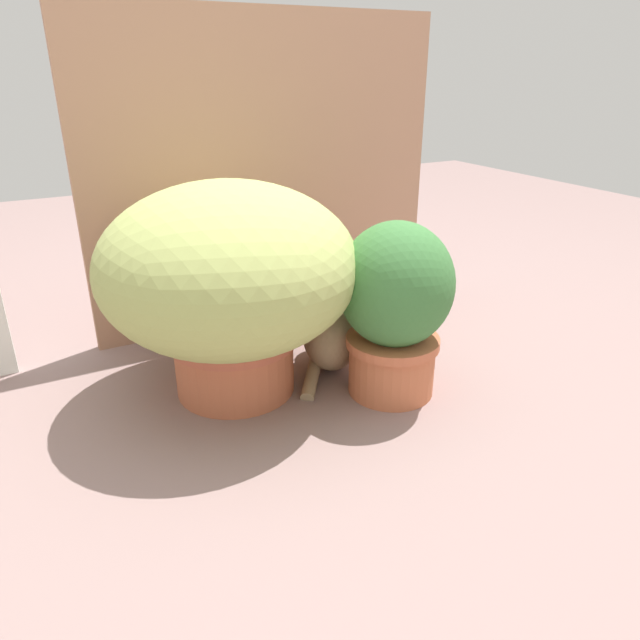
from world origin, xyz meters
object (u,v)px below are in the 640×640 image
at_px(mushroom_ornament_pink, 243,384).
at_px(grass_planter, 229,276).
at_px(leafy_planter, 395,305).
at_px(cat, 334,323).

bearing_deg(mushroom_ornament_pink, grass_planter, 80.03).
height_order(leafy_planter, mushroom_ornament_pink, leafy_planter).
distance_m(grass_planter, cat, 0.36).
bearing_deg(mushroom_ornament_pink, leafy_planter, -14.16).
relative_size(grass_planter, cat, 1.98).
xyz_separation_m(grass_planter, mushroom_ornament_pink, (-0.02, -0.11, -0.24)).
height_order(grass_planter, cat, grass_planter).
distance_m(leafy_planter, mushroom_ornament_pink, 0.42).
relative_size(grass_planter, leafy_planter, 1.40).
bearing_deg(leafy_planter, cat, 104.27).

